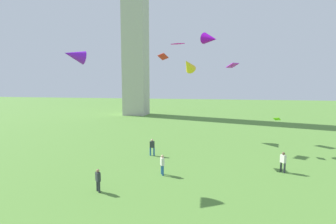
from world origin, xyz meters
name	(u,v)px	position (x,y,z in m)	size (l,w,h in m)	color
monument_obelisk	(135,18)	(-14.60, 53.97, 23.40)	(5.40, 5.40, 46.79)	#B7B2A8
person_0	(152,146)	(-1.58, 19.02, 1.03)	(0.57, 0.27, 1.83)	#235693
person_1	(283,161)	(10.97, 16.10, 1.03)	(0.48, 0.54, 1.82)	#2D3338
person_2	(98,179)	(-3.09, 9.28, 0.95)	(0.49, 0.48, 1.68)	#2D3338
person_3	(162,164)	(0.72, 13.52, 0.99)	(0.44, 0.52, 1.74)	#235693
kite_flying_0	(163,57)	(-0.58, 20.05, 10.61)	(1.06, 1.14, 0.68)	red
kite_flying_1	(232,65)	(7.19, 30.09, 10.27)	(1.80, 1.90, 0.61)	#C123EA
kite_flying_2	(210,39)	(4.20, 25.40, 13.21)	(2.60, 2.46, 1.76)	#950AC7
kite_flying_3	(178,44)	(0.17, 25.51, 12.74)	(1.64, 1.87, 0.29)	#E70E9C
kite_flying_4	(277,119)	(11.73, 22.53, 3.87)	(0.93, 0.98, 0.45)	#64CE0D
kite_flying_5	(188,65)	(1.08, 29.72, 10.37)	(2.24, 2.89, 2.36)	yellow
kite_flying_6	(74,55)	(-6.25, 12.15, 10.03)	(2.04, 2.06, 1.42)	#7C18DC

